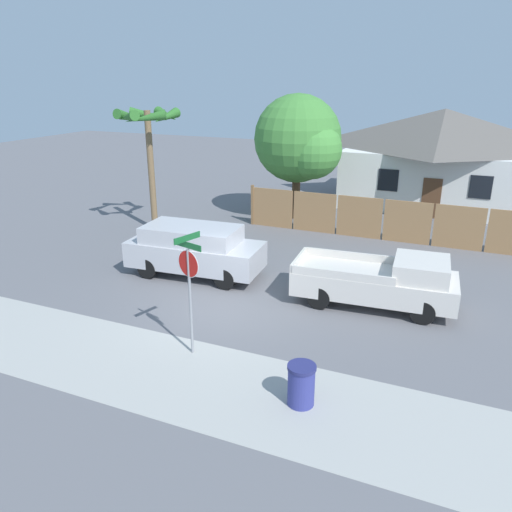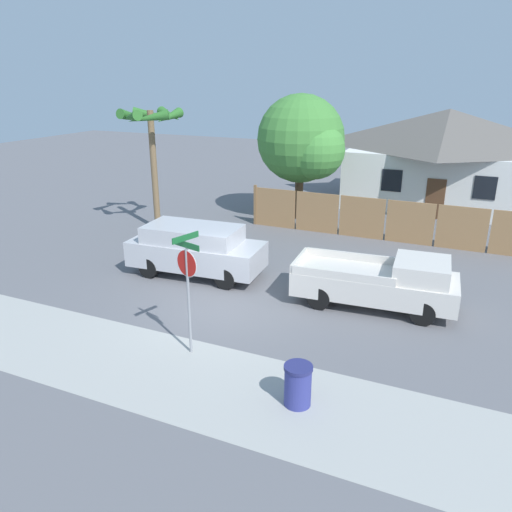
{
  "view_description": "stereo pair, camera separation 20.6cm",
  "coord_description": "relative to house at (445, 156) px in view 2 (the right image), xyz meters",
  "views": [
    {
      "loc": [
        6.21,
        -12.25,
        6.72
      ],
      "look_at": [
        0.65,
        0.73,
        1.6
      ],
      "focal_mm": 35.0,
      "sensor_mm": 36.0,
      "label": 1
    },
    {
      "loc": [
        6.4,
        -12.17,
        6.72
      ],
      "look_at": [
        0.65,
        0.73,
        1.6
      ],
      "focal_mm": 35.0,
      "sensor_mm": 36.0,
      "label": 2
    }
  ],
  "objects": [
    {
      "name": "oak_tree",
      "position": [
        -5.95,
        -6.1,
        1.16
      ],
      "size": [
        4.35,
        4.14,
        5.97
      ],
      "color": "brown",
      "rests_on": "ground"
    },
    {
      "name": "sidewalk_strip",
      "position": [
        -4.67,
        -20.3,
        -2.64
      ],
      "size": [
        36.0,
        3.2,
        0.01
      ],
      "color": "#A3A39E",
      "rests_on": "ground"
    },
    {
      "name": "red_suv",
      "position": [
        -6.98,
        -14.56,
        -1.67
      ],
      "size": [
        4.85,
        2.23,
        1.79
      ],
      "rotation": [
        0.0,
        0.0,
        0.07
      ],
      "color": "#B7B7BC",
      "rests_on": "ground"
    },
    {
      "name": "orange_pickup",
      "position": [
        -0.49,
        -14.55,
        -1.83
      ],
      "size": [
        4.98,
        2.22,
        1.64
      ],
      "rotation": [
        0.0,
        0.0,
        0.07
      ],
      "color": "silver",
      "rests_on": "ground"
    },
    {
      "name": "ground_plane",
      "position": [
        -4.67,
        -16.7,
        -2.64
      ],
      "size": [
        80.0,
        80.0,
        0.0
      ],
      "primitive_type": "plane",
      "color": "slate"
    },
    {
      "name": "stop_sign",
      "position": [
        -4.39,
        -19.26,
        -0.49
      ],
      "size": [
        0.89,
        0.8,
        3.18
      ],
      "rotation": [
        0.0,
        0.0,
        -0.29
      ],
      "color": "gray",
      "rests_on": "ground"
    },
    {
      "name": "house",
      "position": [
        0.0,
        0.0,
        0.0
      ],
      "size": [
        10.35,
        7.23,
        5.09
      ],
      "color": "white",
      "rests_on": "ground"
    },
    {
      "name": "trash_bin",
      "position": [
        -1.16,
        -20.2,
        -2.16
      ],
      "size": [
        0.62,
        0.62,
        0.96
      ],
      "color": "navy",
      "rests_on": "ground"
    },
    {
      "name": "wooden_fence",
      "position": [
        -0.56,
        -7.84,
        -1.74
      ],
      "size": [
        14.36,
        0.12,
        1.9
      ],
      "color": "#997047",
      "rests_on": "ground"
    },
    {
      "name": "palm_tree",
      "position": [
        -11.49,
        -10.41,
        2.0
      ],
      "size": [
        2.67,
        2.88,
        5.41
      ],
      "color": "brown",
      "rests_on": "ground"
    }
  ]
}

